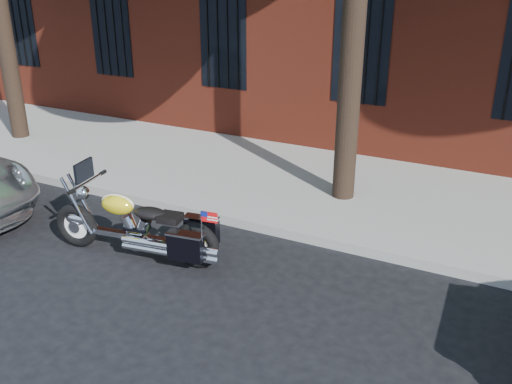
% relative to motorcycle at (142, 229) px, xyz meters
% --- Properties ---
extents(ground, '(120.00, 120.00, 0.00)m').
position_rel_motorcycle_xyz_m(ground, '(1.34, 0.11, -0.45)').
color(ground, black).
rests_on(ground, ground).
extents(curb, '(40.00, 0.16, 0.15)m').
position_rel_motorcycle_xyz_m(curb, '(1.34, 1.49, -0.37)').
color(curb, gray).
rests_on(curb, ground).
extents(sidewalk, '(40.00, 3.60, 0.15)m').
position_rel_motorcycle_xyz_m(sidewalk, '(1.34, 3.37, -0.37)').
color(sidewalk, gray).
rests_on(sidewalk, ground).
extents(motorcycle, '(2.65, 0.96, 1.32)m').
position_rel_motorcycle_xyz_m(motorcycle, '(0.00, 0.00, 0.00)').
color(motorcycle, black).
rests_on(motorcycle, ground).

